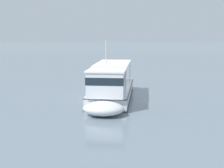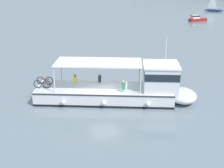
% 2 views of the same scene
% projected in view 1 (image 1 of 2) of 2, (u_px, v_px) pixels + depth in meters
% --- Properties ---
extents(ground_plane, '(400.00, 400.00, 0.00)m').
position_uv_depth(ground_plane, '(107.00, 98.00, 27.76)').
color(ground_plane, slate).
extents(ferry_main, '(9.46, 12.37, 5.32)m').
position_uv_depth(ferry_main, '(111.00, 90.00, 26.03)').
color(ferry_main, silver).
rests_on(ferry_main, ground).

